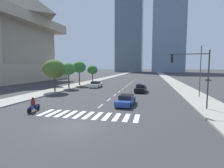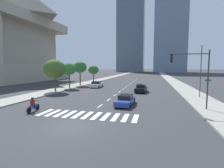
{
  "view_description": "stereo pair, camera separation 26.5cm",
  "coord_description": "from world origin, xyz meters",
  "px_view_note": "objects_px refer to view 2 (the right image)",
  "views": [
    {
      "loc": [
        5.65,
        -11.59,
        4.48
      ],
      "look_at": [
        0.0,
        13.29,
        2.0
      ],
      "focal_mm": 27.56,
      "sensor_mm": 36.0,
      "label": 1
    },
    {
      "loc": [
        5.91,
        -11.53,
        4.48
      ],
      "look_at": [
        0.0,
        13.29,
        2.0
      ],
      "focal_mm": 27.56,
      "sensor_mm": 36.0,
      "label": 2
    }
  ],
  "objects_px": {
    "sedan_blue_1": "(125,100)",
    "motorcycle_trailing": "(33,106)",
    "street_tree_fourth": "(93,70)",
    "traffic_signal_near": "(194,69)",
    "street_tree_nearest": "(55,69)",
    "sedan_black_0": "(141,89)",
    "street_tree_second": "(69,69)",
    "street_tree_third": "(80,67)",
    "street_lamp_east": "(201,67)",
    "sedan_white_2": "(97,84)"
  },
  "relations": [
    {
      "from": "sedan_blue_1",
      "to": "street_tree_third",
      "type": "bearing_deg",
      "value": -140.21
    },
    {
      "from": "street_lamp_east",
      "to": "street_tree_fourth",
      "type": "bearing_deg",
      "value": 137.73
    },
    {
      "from": "street_tree_third",
      "to": "street_tree_fourth",
      "type": "height_order",
      "value": "street_tree_third"
    },
    {
      "from": "sedan_blue_1",
      "to": "sedan_white_2",
      "type": "relative_size",
      "value": 1.0
    },
    {
      "from": "sedan_blue_1",
      "to": "street_tree_second",
      "type": "relative_size",
      "value": 0.84
    },
    {
      "from": "sedan_blue_1",
      "to": "street_tree_nearest",
      "type": "height_order",
      "value": "street_tree_nearest"
    },
    {
      "from": "sedan_white_2",
      "to": "street_lamp_east",
      "type": "distance_m",
      "value": 21.6
    },
    {
      "from": "motorcycle_trailing",
      "to": "sedan_black_0",
      "type": "xyz_separation_m",
      "value": [
        9.77,
        16.51,
        0.05
      ]
    },
    {
      "from": "motorcycle_trailing",
      "to": "street_tree_fourth",
      "type": "xyz_separation_m",
      "value": [
        -5.67,
        34.32,
        3.13
      ]
    },
    {
      "from": "sedan_black_0",
      "to": "traffic_signal_near",
      "type": "relative_size",
      "value": 0.77
    },
    {
      "from": "sedan_blue_1",
      "to": "traffic_signal_near",
      "type": "relative_size",
      "value": 0.73
    },
    {
      "from": "sedan_white_2",
      "to": "sedan_blue_1",
      "type": "bearing_deg",
      "value": -152.46
    },
    {
      "from": "motorcycle_trailing",
      "to": "street_tree_third",
      "type": "bearing_deg",
      "value": 5.05
    },
    {
      "from": "street_tree_third",
      "to": "sedan_white_2",
      "type": "bearing_deg",
      "value": -27.83
    },
    {
      "from": "street_tree_nearest",
      "to": "street_tree_second",
      "type": "relative_size",
      "value": 1.08
    },
    {
      "from": "sedan_black_0",
      "to": "street_tree_second",
      "type": "relative_size",
      "value": 0.89
    },
    {
      "from": "traffic_signal_near",
      "to": "street_tree_nearest",
      "type": "xyz_separation_m",
      "value": [
        -21.59,
        8.74,
        -0.13
      ]
    },
    {
      "from": "sedan_black_0",
      "to": "street_tree_third",
      "type": "xyz_separation_m",
      "value": [
        -15.44,
        8.0,
        3.88
      ]
    },
    {
      "from": "motorcycle_trailing",
      "to": "street_tree_second",
      "type": "distance_m",
      "value": 20.01
    },
    {
      "from": "sedan_blue_1",
      "to": "motorcycle_trailing",
      "type": "bearing_deg",
      "value": -55.85
    },
    {
      "from": "sedan_blue_1",
      "to": "street_lamp_east",
      "type": "xyz_separation_m",
      "value": [
        9.86,
        7.14,
        3.94
      ]
    },
    {
      "from": "street_lamp_east",
      "to": "sedan_black_0",
      "type": "bearing_deg",
      "value": 154.48
    },
    {
      "from": "sedan_blue_1",
      "to": "street_tree_nearest",
      "type": "relative_size",
      "value": 0.78
    },
    {
      "from": "street_tree_nearest",
      "to": "street_tree_fourth",
      "type": "relative_size",
      "value": 1.17
    },
    {
      "from": "sedan_blue_1",
      "to": "street_lamp_east",
      "type": "relative_size",
      "value": 0.6
    },
    {
      "from": "street_tree_second",
      "to": "street_tree_fourth",
      "type": "relative_size",
      "value": 1.09
    },
    {
      "from": "street_lamp_east",
      "to": "sedan_blue_1",
      "type": "bearing_deg",
      "value": -144.09
    },
    {
      "from": "motorcycle_trailing",
      "to": "sedan_white_2",
      "type": "height_order",
      "value": "motorcycle_trailing"
    },
    {
      "from": "motorcycle_trailing",
      "to": "street_tree_fourth",
      "type": "height_order",
      "value": "street_tree_fourth"
    },
    {
      "from": "traffic_signal_near",
      "to": "street_tree_fourth",
      "type": "relative_size",
      "value": 1.25
    },
    {
      "from": "traffic_signal_near",
      "to": "street_tree_nearest",
      "type": "relative_size",
      "value": 1.07
    },
    {
      "from": "sedan_black_0",
      "to": "street_tree_third",
      "type": "bearing_deg",
      "value": -113.77
    },
    {
      "from": "motorcycle_trailing",
      "to": "street_lamp_east",
      "type": "xyz_separation_m",
      "value": [
        18.52,
        12.33,
        3.92
      ]
    },
    {
      "from": "traffic_signal_near",
      "to": "street_tree_second",
      "type": "relative_size",
      "value": 1.15
    },
    {
      "from": "street_lamp_east",
      "to": "street_tree_second",
      "type": "height_order",
      "value": "street_lamp_east"
    },
    {
      "from": "sedan_blue_1",
      "to": "street_tree_third",
      "type": "distance_m",
      "value": 24.38
    },
    {
      "from": "sedan_blue_1",
      "to": "street_tree_nearest",
      "type": "xyz_separation_m",
      "value": [
        -14.33,
        8.13,
        3.62
      ]
    },
    {
      "from": "sedan_black_0",
      "to": "street_tree_nearest",
      "type": "height_order",
      "value": "street_tree_nearest"
    },
    {
      "from": "street_tree_third",
      "to": "street_tree_second",
      "type": "bearing_deg",
      "value": -90.0
    },
    {
      "from": "sedan_white_2",
      "to": "street_tree_second",
      "type": "distance_m",
      "value": 6.9
    },
    {
      "from": "sedan_white_2",
      "to": "street_tree_nearest",
      "type": "xyz_separation_m",
      "value": [
        -5.16,
        -8.46,
        3.55
      ]
    },
    {
      "from": "street_lamp_east",
      "to": "street_tree_second",
      "type": "distance_m",
      "value": 25.06
    },
    {
      "from": "motorcycle_trailing",
      "to": "sedan_black_0",
      "type": "height_order",
      "value": "motorcycle_trailing"
    },
    {
      "from": "street_tree_third",
      "to": "street_tree_fourth",
      "type": "relative_size",
      "value": 1.18
    },
    {
      "from": "sedan_white_2",
      "to": "traffic_signal_near",
      "type": "xyz_separation_m",
      "value": [
        16.43,
        -17.2,
        3.68
      ]
    },
    {
      "from": "sedan_blue_1",
      "to": "street_tree_second",
      "type": "xyz_separation_m",
      "value": [
        -14.33,
        13.66,
        3.6
      ]
    },
    {
      "from": "motorcycle_trailing",
      "to": "sedan_blue_1",
      "type": "relative_size",
      "value": 0.5
    },
    {
      "from": "motorcycle_trailing",
      "to": "street_tree_nearest",
      "type": "height_order",
      "value": "street_tree_nearest"
    },
    {
      "from": "street_tree_fourth",
      "to": "traffic_signal_near",
      "type": "bearing_deg",
      "value": -54.01
    },
    {
      "from": "sedan_white_2",
      "to": "street_lamp_east",
      "type": "height_order",
      "value": "street_lamp_east"
    }
  ]
}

